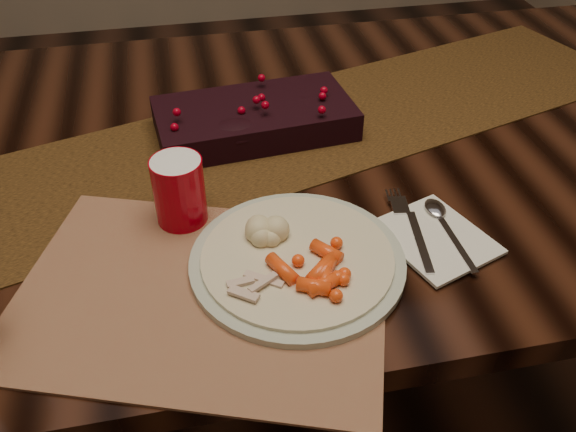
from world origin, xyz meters
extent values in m
plane|color=black|center=(0.00, 0.00, 0.00)|extent=(5.00, 5.00, 0.00)
cube|color=black|center=(0.00, 0.00, 0.38)|extent=(1.80, 1.00, 0.75)
cube|color=black|center=(-0.04, 0.01, 0.75)|extent=(1.62, 0.77, 0.00)
cube|color=brown|center=(-0.16, -0.33, 0.75)|extent=(0.56, 0.48, 0.00)
cylinder|color=beige|center=(-0.03, -0.31, 0.76)|extent=(0.34, 0.34, 0.02)
cube|color=white|center=(0.17, -0.30, 0.76)|extent=(0.17, 0.19, 0.01)
cylinder|color=#A3000F|center=(-0.17, -0.18, 0.80)|extent=(0.08, 0.08, 0.10)
camera|label=1|loc=(-0.16, -0.89, 1.32)|focal=38.00mm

